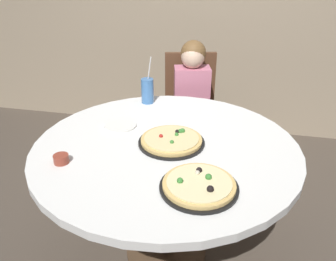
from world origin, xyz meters
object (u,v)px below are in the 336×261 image
Objects in this scene: pizza_veggie at (172,141)px; soda_cup at (147,91)px; dining_table at (166,158)px; diner_child at (192,122)px; plate_small at (120,125)px; pizza_cheese at (199,185)px; sauce_bowl at (61,159)px; chair_wooden at (190,107)px.

soda_cup reaches higher than pizza_veggie.
diner_child is (0.02, 0.82, -0.18)m from dining_table.
plate_small reaches higher than dining_table.
pizza_cheese is at bearing -57.68° from dining_table.
diner_child reaches higher than plate_small.
pizza_cheese is at bearing -5.35° from sauce_bowl.
diner_child is 0.53m from soda_cup.
plate_small is (-0.27, -0.86, 0.22)m from chair_wooden.
soda_cup reaches higher than pizza_cheese.
soda_cup is (-0.25, -0.31, 0.35)m from diner_child.
pizza_veggie is (0.03, 0.01, 0.10)m from dining_table.
diner_child is at bearing 67.76° from sauce_bowl.
pizza_cheese is at bearing -80.07° from chair_wooden.
chair_wooden is at bearing 72.43° from plate_small.
diner_child is 0.86m from pizza_veggie.
pizza_cheese is 1.06× the size of soda_cup.
soda_cup is (-0.26, 0.50, 0.06)m from pizza_veggie.
diner_child reaches higher than pizza_veggie.
chair_wooden reaches higher than pizza_veggie.
sauce_bowl reaches higher than dining_table.
soda_cup is at bearing 117.83° from pizza_cheese.
soda_cup is (-0.21, -0.49, 0.30)m from chair_wooden.
diner_child is 3.32× the size of pizza_cheese.
dining_table is at bearing -91.23° from diner_child.
diner_child is 0.80m from plate_small.
diner_child is at bearing 99.54° from pizza_cheese.
diner_child reaches higher than dining_table.
soda_cup is 0.82m from sauce_bowl.
plate_small is at bearing -114.52° from diner_child.
pizza_veggie is at bearing -62.45° from soda_cup.
soda_cup is 4.38× the size of sauce_bowl.
diner_child is at bearing 50.73° from soda_cup.
chair_wooden reaches higher than dining_table.
sauce_bowl reaches higher than plate_small.
chair_wooden reaches higher than sauce_bowl.
sauce_bowl is at bearing -103.95° from soda_cup.
pizza_veggie is at bearing 17.63° from dining_table.
chair_wooden is 0.19m from diner_child.
dining_table is 1.01m from chair_wooden.
pizza_cheese is 0.96m from soda_cup.
diner_child is 3.53× the size of soda_cup.
dining_table is 0.52m from sauce_bowl.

